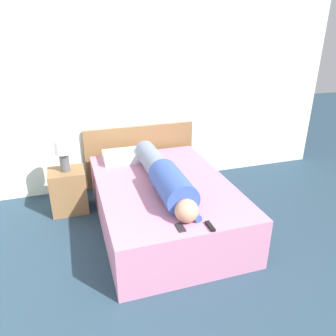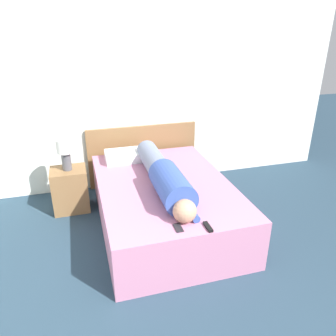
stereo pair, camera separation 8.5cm
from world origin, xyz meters
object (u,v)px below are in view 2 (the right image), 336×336
at_px(pillow_near_headboard, 126,156).
at_px(tv_remote, 208,227).
at_px(bed, 164,204).
at_px(person_lying, 165,177).
at_px(cell_phone, 178,228).
at_px(nightstand, 70,190).
at_px(table_lamp, 65,151).

height_order(pillow_near_headboard, tv_remote, pillow_near_headboard).
height_order(bed, person_lying, person_lying).
bearing_deg(cell_phone, nightstand, 120.64).
bearing_deg(person_lying, bed, 77.69).
bearing_deg(pillow_near_headboard, cell_phone, -84.01).
height_order(table_lamp, cell_phone, table_lamp).
height_order(person_lying, pillow_near_headboard, person_lying).
distance_m(tv_remote, cell_phone, 0.26).
bearing_deg(bed, nightstand, 147.50).
distance_m(nightstand, cell_phone, 1.83).
bearing_deg(bed, cell_phone, -97.58).
bearing_deg(table_lamp, nightstand, 0.00).
distance_m(nightstand, tv_remote, 2.03).
relative_size(table_lamp, cell_phone, 2.99).
bearing_deg(bed, tv_remote, -82.04).
bearing_deg(tv_remote, table_lamp, 125.91).
relative_size(bed, pillow_near_headboard, 3.88).
bearing_deg(cell_phone, bed, 82.42).
height_order(nightstand, person_lying, person_lying).
relative_size(nightstand, table_lamp, 1.41).
bearing_deg(cell_phone, table_lamp, 120.64).
distance_m(table_lamp, cell_phone, 1.83).
xyz_separation_m(person_lying, cell_phone, (-0.09, -0.76, -0.14)).
relative_size(person_lying, tv_remote, 11.13).
xyz_separation_m(table_lamp, cell_phone, (0.92, -1.56, -0.25)).
height_order(pillow_near_headboard, cell_phone, pillow_near_headboard).
distance_m(table_lamp, person_lying, 1.30).
height_order(nightstand, tv_remote, tv_remote).
distance_m(person_lying, tv_remote, 0.85).
height_order(person_lying, tv_remote, person_lying).
distance_m(nightstand, person_lying, 1.36).
distance_m(bed, nightstand, 1.24).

